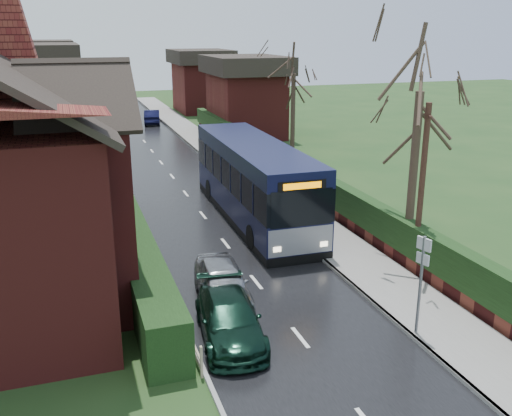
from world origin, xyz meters
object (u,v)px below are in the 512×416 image
object	(u,v)px
car_green	(229,319)
bus_stop_sign	(422,272)
bus	(254,182)
car_silver	(222,282)
telegraph_pole	(421,190)

from	to	relation	value
car_green	bus_stop_sign	distance (m)	5.58
bus	bus_stop_sign	size ratio (longest dim) A/B	3.83
bus	car_green	xyz separation A→B (m)	(-4.12, -10.13, -1.18)
bus	car_silver	xyz separation A→B (m)	(-3.70, -7.82, -1.12)
bus	telegraph_pole	distance (m)	8.70
bus	telegraph_pole	xyz separation A→B (m)	(3.60, -7.81, 1.35)
car_silver	bus_stop_sign	xyz separation A→B (m)	(4.70, -4.00, 1.38)
car_green	bus_stop_sign	xyz separation A→B (m)	(5.12, -1.69, 1.44)
bus	car_silver	world-z (taller)	bus
bus_stop_sign	telegraph_pole	xyz separation A→B (m)	(2.60, 4.01, 1.08)
car_silver	bus_stop_sign	distance (m)	6.32
bus_stop_sign	car_silver	bearing A→B (deg)	124.53
car_green	bus	bearing A→B (deg)	74.61
car_green	bus_stop_sign	bearing A→B (deg)	-11.53
bus	telegraph_pole	world-z (taller)	telegraph_pole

